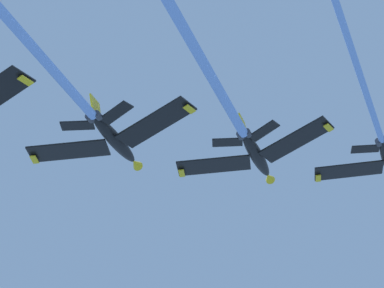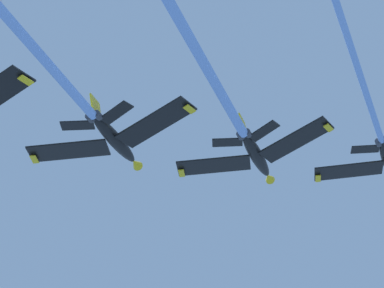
{
  "view_description": "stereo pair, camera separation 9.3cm",
  "coord_description": "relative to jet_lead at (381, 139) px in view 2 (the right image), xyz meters",
  "views": [
    {
      "loc": [
        -9.51,
        59.21,
        1.77
      ],
      "look_at": [
        20.81,
        12.54,
        90.2
      ],
      "focal_mm": 83.37,
      "sensor_mm": 36.0,
      "label": 1
    },
    {
      "loc": [
        -9.43,
        59.26,
        1.77
      ],
      "look_at": [
        20.81,
        12.54,
        90.2
      ],
      "focal_mm": 83.37,
      "sensor_mm": 36.0,
      "label": 2
    }
  ],
  "objects": [
    {
      "name": "jet_second",
      "position": [
        11.29,
        18.36,
        -8.95
      ],
      "size": [
        19.64,
        43.46,
        24.82
      ],
      "color": "black"
    },
    {
      "name": "jet_lead",
      "position": [
        0.0,
        0.0,
        0.0
      ],
      "size": [
        19.73,
        40.58,
        22.82
      ],
      "color": "black"
    },
    {
      "name": "jet_third",
      "position": [
        22.29,
        30.34,
        -14.41
      ],
      "size": [
        19.64,
        39.48,
        23.51
      ],
      "color": "black"
    }
  ]
}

